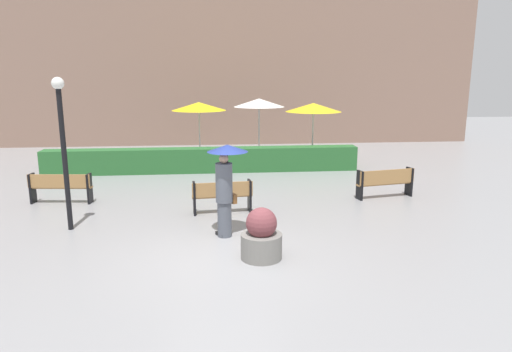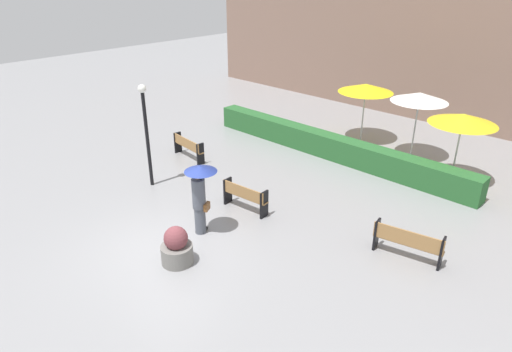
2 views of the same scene
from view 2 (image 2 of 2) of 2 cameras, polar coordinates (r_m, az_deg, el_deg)
The scene contains 12 objects.
ground_plane at distance 12.94m, azimuth -10.97°, elevation -8.71°, with size 60.00×60.00×0.00m, color gray.
bench_mid_center at distance 14.23m, azimuth -1.44°, elevation -2.46°, with size 1.63×0.50×0.87m.
bench_far_left at distance 18.26m, azimuth -8.55°, elevation 3.73°, with size 1.79×0.50×0.87m.
bench_far_right at distance 12.62m, azimuth 18.52°, elevation -7.81°, with size 1.83×0.66×0.88m.
pedestrian_with_umbrella at distance 12.77m, azimuth -7.06°, elevation -1.94°, with size 0.92×0.92×2.12m.
planter_pot at distance 12.04m, azimuth -9.93°, elevation -8.84°, with size 0.83×0.83×1.06m.
lamp_post at distance 15.68m, azimuth -13.66°, elevation 6.27°, with size 0.28×0.28×3.59m.
patio_umbrella_yellow at distance 20.09m, azimuth 13.62°, elevation 10.68°, with size 2.33×2.33×2.50m.
patio_umbrella_white at distance 18.62m, azimuth 19.84°, elevation 9.28°, with size 2.16×2.16×2.66m.
patio_umbrella_yellow_far at distance 16.94m, azimuth 24.56°, elevation 6.52°, with size 2.27×2.27×2.53m.
hedge_strip at distance 18.47m, azimuth 9.35°, elevation 3.70°, with size 11.86×0.70×0.92m, color #28602D.
building_facade at distance 23.78m, azimuth 22.59°, elevation 19.39°, with size 28.00×1.20×10.91m, color #846656.
Camera 2 is at (9.04, -5.94, 7.11)m, focal length 31.88 mm.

